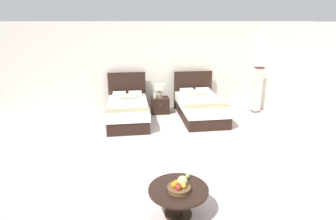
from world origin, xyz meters
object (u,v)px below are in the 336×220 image
object	(u,v)px
coffee_table	(178,194)
floor_lamp_corner	(257,90)
vase	(155,96)
fruit_bowl	(180,186)
bed_near_corner	(200,107)
nightstand	(160,105)
loose_apple	(188,176)
bed_near_window	(128,111)
table_lamp	(160,89)

from	to	relation	value
coffee_table	floor_lamp_corner	world-z (taller)	floor_lamp_corner
vase	fruit_bowl	bearing A→B (deg)	-91.14
bed_near_corner	coffee_table	world-z (taller)	bed_near_corner
vase	floor_lamp_corner	size ratio (longest dim) A/B	0.11
nightstand	vase	distance (m)	0.36
vase	fruit_bowl	size ratio (longest dim) A/B	0.44
nightstand	floor_lamp_corner	xyz separation A→B (m)	(3.00, -0.28, 0.46)
vase	loose_apple	xyz separation A→B (m)	(0.08, -4.52, -0.09)
bed_near_window	coffee_table	distance (m)	4.30
bed_near_window	coffee_table	xyz separation A→B (m)	(0.72, -4.23, 0.04)
bed_near_corner	loose_apple	xyz separation A→B (m)	(-1.20, -3.97, 0.16)
coffee_table	floor_lamp_corner	bearing A→B (deg)	54.27
nightstand	table_lamp	xyz separation A→B (m)	(-0.00, 0.02, 0.52)
table_lamp	loose_apple	xyz separation A→B (m)	(-0.08, -4.58, -0.29)
loose_apple	floor_lamp_corner	distance (m)	5.29
fruit_bowl	floor_lamp_corner	xyz separation A→B (m)	(3.26, 4.58, 0.19)
bed_near_corner	fruit_bowl	bearing A→B (deg)	-107.90
fruit_bowl	floor_lamp_corner	size ratio (longest dim) A/B	0.24
vase	coffee_table	xyz separation A→B (m)	(-0.11, -4.78, -0.22)
table_lamp	fruit_bowl	distance (m)	4.89
table_lamp	vase	bearing A→B (deg)	-159.48
bed_near_window	floor_lamp_corner	xyz separation A→B (m)	(3.99, 0.31, 0.40)
bed_near_window	bed_near_corner	bearing A→B (deg)	-0.19
floor_lamp_corner	nightstand	bearing A→B (deg)	174.76
fruit_bowl	loose_apple	bearing A→B (deg)	59.06
nightstand	fruit_bowl	distance (m)	4.87
loose_apple	bed_near_corner	bearing A→B (deg)	73.17
bed_near_window	loose_apple	size ratio (longest dim) A/B	29.84
nightstand	vase	world-z (taller)	vase
coffee_table	fruit_bowl	size ratio (longest dim) A/B	2.58
coffee_table	loose_apple	world-z (taller)	loose_apple
bed_near_window	bed_near_corner	xyz separation A→B (m)	(2.11, -0.01, 0.02)
bed_near_corner	coffee_table	size ratio (longest dim) A/B	2.46
bed_near_corner	table_lamp	xyz separation A→B (m)	(-1.12, 0.61, 0.45)
table_lamp	nightstand	bearing A→B (deg)	-90.00
table_lamp	coffee_table	size ratio (longest dim) A/B	0.48
nightstand	loose_apple	bearing A→B (deg)	-91.00
table_lamp	fruit_bowl	bearing A→B (deg)	-93.01
table_lamp	bed_near_window	bearing A→B (deg)	-148.63
table_lamp	coffee_table	xyz separation A→B (m)	(-0.27, -4.84, -0.43)
nightstand	fruit_bowl	size ratio (longest dim) A/B	1.57
loose_apple	floor_lamp_corner	size ratio (longest dim) A/B	0.05
coffee_table	loose_apple	distance (m)	0.34
nightstand	loose_apple	distance (m)	4.57
loose_apple	fruit_bowl	bearing A→B (deg)	-120.94
nightstand	coffee_table	size ratio (longest dim) A/B	0.61
bed_near_corner	floor_lamp_corner	bearing A→B (deg)	9.53
bed_near_window	nightstand	world-z (taller)	bed_near_window
table_lamp	coffee_table	bearing A→B (deg)	-93.15
bed_near_window	bed_near_corner	world-z (taller)	bed_near_window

